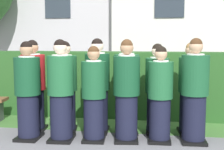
# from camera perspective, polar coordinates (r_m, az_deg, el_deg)

# --- Properties ---
(ground_plane) EXTENTS (60.00, 60.00, 0.00)m
(ground_plane) POSITION_cam_1_polar(r_m,az_deg,el_deg) (5.07, -0.41, -12.18)
(ground_plane) COLOR slate
(student_front_row_0) EXTENTS (0.42, 0.51, 1.61)m
(student_front_row_0) POSITION_cam_1_polar(r_m,az_deg,el_deg) (5.16, -15.56, -3.27)
(student_front_row_0) COLOR black
(student_front_row_0) RESTS_ON ground
(student_front_row_1) EXTENTS (0.43, 0.53, 1.65)m
(student_front_row_1) POSITION_cam_1_polar(r_m,az_deg,el_deg) (4.97, -9.59, -3.31)
(student_front_row_1) COLOR black
(student_front_row_1) RESTS_ON ground
(student_front_row_2) EXTENTS (0.40, 0.47, 1.54)m
(student_front_row_2) POSITION_cam_1_polar(r_m,az_deg,el_deg) (4.91, -3.43, -3.99)
(student_front_row_2) COLOR black
(student_front_row_2) RESTS_ON ground
(student_front_row_3) EXTENTS (0.43, 0.54, 1.64)m
(student_front_row_3) POSITION_cam_1_polar(r_m,az_deg,el_deg) (4.89, 2.75, -3.43)
(student_front_row_3) COLOR black
(student_front_row_3) RESTS_ON ground
(student_front_row_4) EXTENTS (0.40, 0.49, 1.54)m
(student_front_row_4) POSITION_cam_1_polar(r_m,az_deg,el_deg) (4.92, 9.05, -4.04)
(student_front_row_4) COLOR black
(student_front_row_4) RESTS_ON ground
(student_front_row_5) EXTENTS (0.43, 0.49, 1.66)m
(student_front_row_5) POSITION_cam_1_polar(r_m,az_deg,el_deg) (4.98, 15.26, -3.32)
(student_front_row_5) COLOR black
(student_front_row_5) RESTS_ON ground
(student_in_red_blazer) EXTENTS (0.43, 0.53, 1.64)m
(student_in_red_blazer) POSITION_cam_1_polar(r_m,az_deg,el_deg) (5.60, -14.54, -2.38)
(student_in_red_blazer) COLOR black
(student_in_red_blazer) RESTS_ON ground
(student_rear_row_1) EXTENTS (0.45, 0.54, 1.61)m
(student_rear_row_1) POSITION_cam_1_polar(r_m,az_deg,el_deg) (5.45, -8.78, -2.60)
(student_rear_row_1) COLOR black
(student_rear_row_1) RESTS_ON ground
(student_rear_row_2) EXTENTS (0.43, 0.50, 1.66)m
(student_rear_row_2) POSITION_cam_1_polar(r_m,az_deg,el_deg) (5.36, -2.76, -2.43)
(student_rear_row_2) COLOR black
(student_rear_row_2) RESTS_ON ground
(student_rear_row_3) EXTENTS (0.46, 0.55, 1.65)m
(student_rear_row_3) POSITION_cam_1_polar(r_m,az_deg,el_deg) (5.33, 2.75, -2.55)
(student_rear_row_3) COLOR black
(student_rear_row_3) RESTS_ON ground
(student_rear_row_4) EXTENTS (0.41, 0.50, 1.57)m
(student_rear_row_4) POSITION_cam_1_polar(r_m,az_deg,el_deg) (5.36, 8.44, -2.96)
(student_rear_row_4) COLOR black
(student_rear_row_4) RESTS_ON ground
(student_rear_row_5) EXTENTS (0.41, 0.52, 1.59)m
(student_rear_row_5) POSITION_cam_1_polar(r_m,az_deg,el_deg) (5.43, 14.49, -2.87)
(student_rear_row_5) COLOR black
(student_rear_row_5) RESTS_ON ground
(hedge) EXTENTS (9.71, 0.70, 1.38)m
(hedge) POSITION_cam_1_polar(r_m,az_deg,el_deg) (6.52, 1.94, -1.72)
(hedge) COLOR #285623
(hedge) RESTS_ON ground
(lawn_strip) EXTENTS (9.71, 0.90, 0.01)m
(lawn_strip) POSITION_cam_1_polar(r_m,az_deg,el_deg) (5.88, 0.96, -9.48)
(lawn_strip) COLOR #477A38
(lawn_strip) RESTS_ON ground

